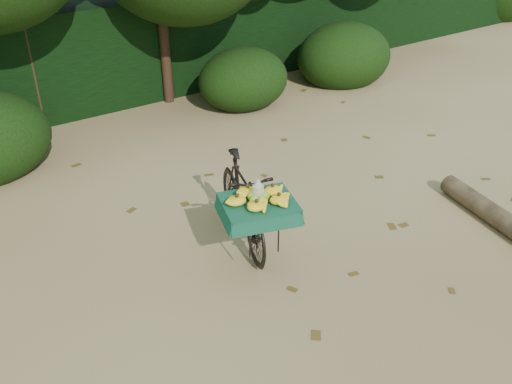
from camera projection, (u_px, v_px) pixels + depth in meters
ground at (351, 242)px, 6.23m from camera, size 80.00×80.00×0.00m
vendor_bicycle at (243, 201)px, 6.01m from camera, size 1.12×1.84×1.01m
hedge_backdrop at (117, 47)px, 10.20m from camera, size 26.00×1.80×1.80m
bush_clumps at (196, 93)px, 9.27m from camera, size 8.80×1.70×0.90m
leaf_litter at (313, 217)px, 6.68m from camera, size 7.00×7.30×0.01m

